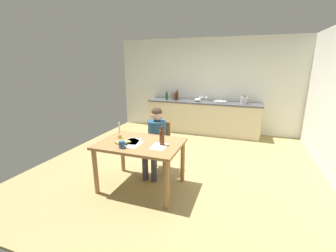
{
  "coord_description": "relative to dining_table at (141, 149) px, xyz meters",
  "views": [
    {
      "loc": [
        1.12,
        -3.85,
        1.92
      ],
      "look_at": [
        -0.15,
        -0.28,
        0.85
      ],
      "focal_mm": 23.79,
      "sensor_mm": 36.0,
      "label": 1
    }
  ],
  "objects": [
    {
      "name": "ground_plane",
      "position": [
        0.35,
        0.98,
        -0.67
      ],
      "size": [
        5.2,
        5.2,
        0.04
      ],
      "primitive_type": "cube",
      "color": "tan"
    },
    {
      "name": "wall_back",
      "position": [
        0.35,
        3.58,
        0.65
      ],
      "size": [
        5.2,
        0.12,
        2.6
      ],
      "primitive_type": "cube",
      "color": "silver",
      "rests_on": "ground"
    },
    {
      "name": "kitchen_counter",
      "position": [
        0.35,
        3.22,
        -0.2
      ],
      "size": [
        3.09,
        0.64,
        0.9
      ],
      "color": "beige",
      "rests_on": "ground"
    },
    {
      "name": "dining_table",
      "position": [
        0.0,
        0.0,
        0.0
      ],
      "size": [
        1.25,
        0.9,
        0.76
      ],
      "color": "#9E7042",
      "rests_on": "ground"
    },
    {
      "name": "chair_at_table",
      "position": [
        0.02,
        0.69,
        -0.14
      ],
      "size": [
        0.41,
        0.41,
        0.89
      ],
      "color": "#9E7042",
      "rests_on": "ground"
    },
    {
      "name": "person_seated",
      "position": [
        0.03,
        0.54,
        0.03
      ],
      "size": [
        0.33,
        0.6,
        1.19
      ],
      "color": "navy",
      "rests_on": "ground"
    },
    {
      "name": "coffee_mug",
      "position": [
        -0.14,
        -0.29,
        0.16
      ],
      "size": [
        0.13,
        0.09,
        0.1
      ],
      "color": "#33598C",
      "rests_on": "dining_table"
    },
    {
      "name": "candlestick",
      "position": [
        -0.41,
        0.08,
        0.18
      ],
      "size": [
        0.06,
        0.06,
        0.26
      ],
      "color": "gold",
      "rests_on": "dining_table"
    },
    {
      "name": "book_magazine",
      "position": [
        -0.23,
        -0.12,
        0.12
      ],
      "size": [
        0.23,
        0.25,
        0.03
      ],
      "primitive_type": "cube",
      "rotation": [
        0.0,
        0.0,
        -0.48
      ],
      "color": "#A09A48",
      "rests_on": "dining_table"
    },
    {
      "name": "paper_letter",
      "position": [
        -0.18,
        -0.01,
        0.11
      ],
      "size": [
        0.32,
        0.36,
        0.0
      ],
      "primitive_type": "cube",
      "rotation": [
        0.0,
        0.0,
        -0.44
      ],
      "color": "white",
      "rests_on": "dining_table"
    },
    {
      "name": "paper_bill",
      "position": [
        -0.14,
        0.0,
        0.11
      ],
      "size": [
        0.26,
        0.33,
        0.0
      ],
      "primitive_type": "cube",
      "rotation": [
        0.0,
        0.0,
        0.18
      ],
      "color": "white",
      "rests_on": "dining_table"
    },
    {
      "name": "paper_envelope",
      "position": [
        -0.07,
        -0.11,
        0.11
      ],
      "size": [
        0.21,
        0.3,
        0.0
      ],
      "primitive_type": "cube",
      "rotation": [
        0.0,
        0.0,
        -0.01
      ],
      "color": "white",
      "rests_on": "dining_table"
    },
    {
      "name": "paper_receipt",
      "position": [
        0.33,
        -0.06,
        0.11
      ],
      "size": [
        0.22,
        0.31,
        0.0
      ],
      "primitive_type": "cube",
      "rotation": [
        0.0,
        0.0,
        0.05
      ],
      "color": "white",
      "rests_on": "dining_table"
    },
    {
      "name": "wine_bottle_on_table",
      "position": [
        0.34,
        0.02,
        0.23
      ],
      "size": [
        0.08,
        0.08,
        0.28
      ],
      "color": "#593319",
      "rests_on": "dining_table"
    },
    {
      "name": "sink_unit",
      "position": [
        0.8,
        3.22,
        0.28
      ],
      "size": [
        0.36,
        0.36,
        0.24
      ],
      "color": "#B2B7BC",
      "rests_on": "kitchen_counter"
    },
    {
      "name": "bottle_oil",
      "position": [
        -0.72,
        3.18,
        0.36
      ],
      "size": [
        0.07,
        0.07,
        0.24
      ],
      "color": "#194C23",
      "rests_on": "kitchen_counter"
    },
    {
      "name": "bottle_vinegar",
      "position": [
        -0.6,
        3.29,
        0.38
      ],
      "size": [
        0.07,
        0.07,
        0.3
      ],
      "color": "#8C999E",
      "rests_on": "kitchen_counter"
    },
    {
      "name": "bottle_wine_red",
      "position": [
        -0.47,
        3.19,
        0.36
      ],
      "size": [
        0.08,
        0.08,
        0.24
      ],
      "color": "#593319",
      "rests_on": "kitchen_counter"
    },
    {
      "name": "bottle_sauce",
      "position": [
        -0.42,
        3.25,
        0.38
      ],
      "size": [
        0.07,
        0.07,
        0.3
      ],
      "color": "#593319",
      "rests_on": "kitchen_counter"
    },
    {
      "name": "mixing_bowl",
      "position": [
        0.19,
        3.2,
        0.29
      ],
      "size": [
        0.18,
        0.18,
        0.08
      ],
      "primitive_type": "ellipsoid",
      "color": "white",
      "rests_on": "kitchen_counter"
    },
    {
      "name": "stovetop_kettle",
      "position": [
        1.41,
        3.22,
        0.35
      ],
      "size": [
        0.18,
        0.18,
        0.22
      ],
      "color": "#B7BABF",
      "rests_on": "kitchen_counter"
    },
    {
      "name": "wine_glass_near_sink",
      "position": [
        0.41,
        3.37,
        0.36
      ],
      "size": [
        0.07,
        0.07,
        0.15
      ],
      "color": "silver",
      "rests_on": "kitchen_counter"
    },
    {
      "name": "wine_glass_by_kettle",
      "position": [
        0.29,
        3.37,
        0.36
      ],
      "size": [
        0.07,
        0.07,
        0.15
      ],
      "color": "silver",
      "rests_on": "kitchen_counter"
    },
    {
      "name": "wine_glass_back_left",
      "position": [
        0.22,
        3.37,
        0.36
      ],
      "size": [
        0.07,
        0.07,
        0.15
      ],
      "color": "silver",
      "rests_on": "kitchen_counter"
    }
  ]
}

